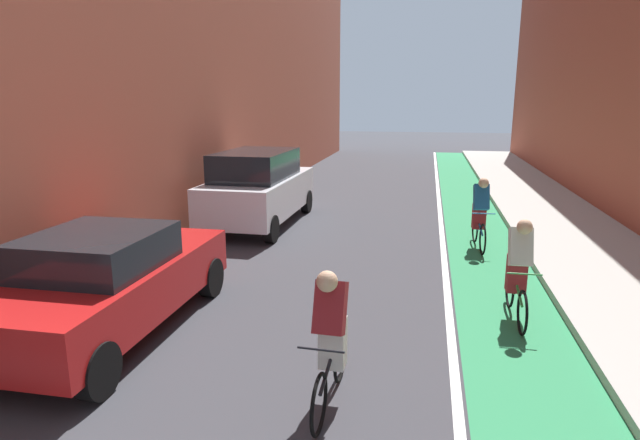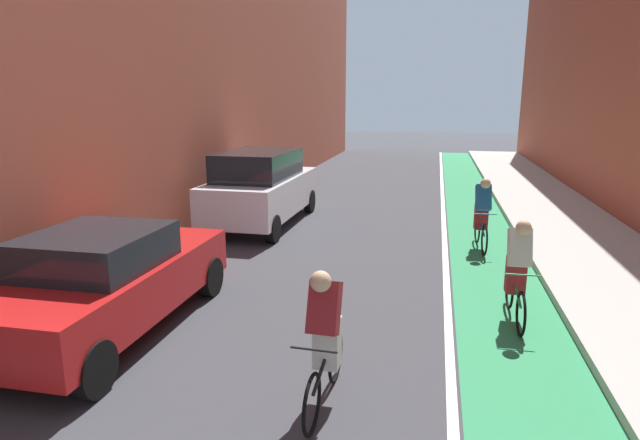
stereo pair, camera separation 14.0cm
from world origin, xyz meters
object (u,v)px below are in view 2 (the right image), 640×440
Objects in this scene: cyclist_mid at (325,332)px; cyclist_trailing at (518,267)px; parked_sedan_red at (107,280)px; cyclist_far at (482,212)px; parked_suv_white at (261,187)px.

cyclist_mid is 0.99× the size of cyclist_trailing.
parked_sedan_red is 2.54× the size of cyclist_trailing.
parked_sedan_red is 2.49× the size of cyclist_far.
parked_suv_white reaches higher than cyclist_trailing.
cyclist_trailing is (5.74, -5.18, -0.17)m from parked_suv_white.
cyclist_far is at bearing 92.90° from cyclist_trailing.
cyclist_far is at bearing 45.66° from parked_sedan_red.
cyclist_trailing is (2.33, 2.82, 0.00)m from cyclist_mid.
cyclist_trailing reaches higher than cyclist_mid.
cyclist_mid is 7.14m from cyclist_far.
cyclist_far is (5.53, -1.19, -0.17)m from parked_suv_white.
cyclist_far is (5.53, 5.66, 0.07)m from parked_sedan_red.
parked_suv_white is at bearing 90.01° from parked_sedan_red.
parked_suv_white is at bearing 137.91° from cyclist_trailing.
cyclist_mid reaches higher than parked_sedan_red.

